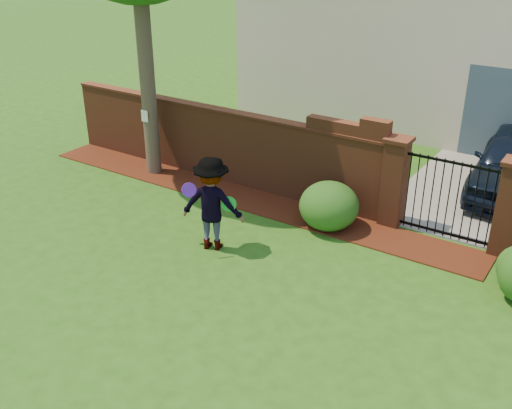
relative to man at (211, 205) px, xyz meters
The scene contains 13 objects.
ground 1.49m from the man, 87.05° to the right, with size 80.00×80.00×0.01m, color #265214.
mulch_bed 2.51m from the man, 112.31° to the left, with size 11.10×1.08×0.03m, color #3A150A.
brick_wall 3.44m from the man, 124.56° to the left, with size 8.70×0.31×2.16m.
pillar_left 3.75m from the man, 49.00° to the left, with size 0.50×0.50×1.88m.
pillar_right 5.45m from the man, 31.27° to the left, with size 0.50×0.50×1.88m.
iron_gate 4.55m from the man, 38.49° to the left, with size 1.78×0.03×1.60m.
driveway 7.76m from the man, 62.47° to the left, with size 3.20×8.00×0.01m, color gray.
house 11.11m from the man, 84.39° to the left, with size 12.40×6.40×6.30m.
paper_notice 4.13m from the man, 150.04° to the left, with size 0.20×0.01×0.28m, color white.
shrub_left 2.48m from the man, 53.25° to the left, with size 1.21×1.21×0.99m, color #174B16.
man is the anchor object (origin of this frame).
frisbee_purple 0.60m from the man, 113.64° to the right, with size 0.27×0.27×0.02m, color #6820CD.
frisbee_green 0.36m from the man, 15.66° to the left, with size 0.29×0.29×0.03m, color green.
Camera 1 is at (6.13, -6.62, 5.65)m, focal length 41.49 mm.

